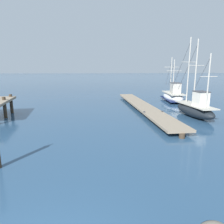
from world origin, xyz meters
TOP-DOWN VIEW (x-y plane):
  - floating_dock at (6.67, 17.16)m, footprint 1.97×18.65m
  - fishing_boat_0 at (10.32, 13.26)m, footprint 1.90×7.12m
  - fishing_boat_1 at (11.95, 21.84)m, footprint 2.77×6.77m

SIDE VIEW (x-z plane):
  - floating_dock at x=6.67m, z-range 0.10..0.63m
  - fishing_boat_1 at x=11.95m, z-range -2.08..3.51m
  - fishing_boat_0 at x=10.32m, z-range -2.66..4.17m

